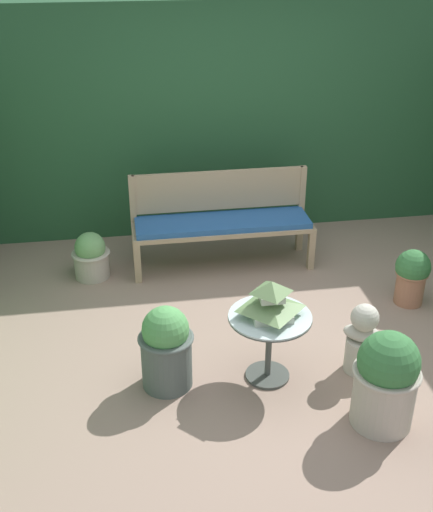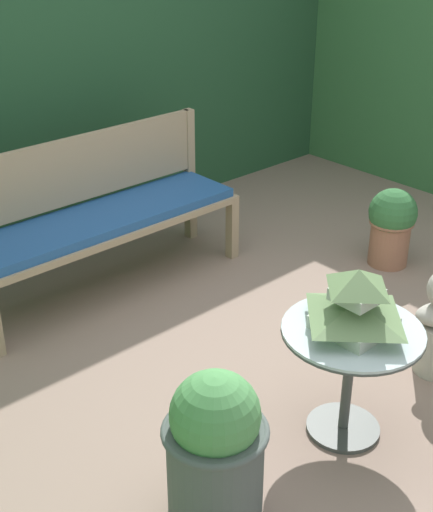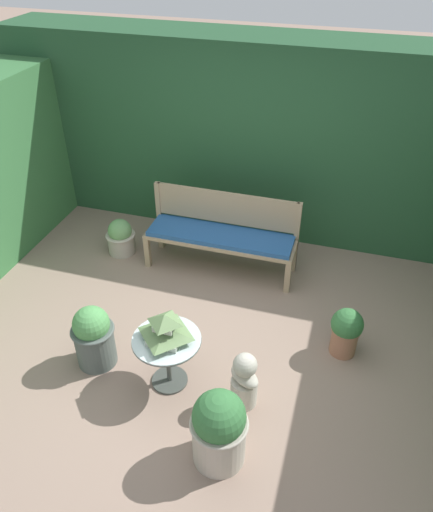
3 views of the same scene
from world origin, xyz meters
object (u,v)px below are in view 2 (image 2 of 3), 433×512
Objects in this scene: garden_bench at (104,224)px; potted_plant_patio_mid at (215,448)px; potted_plant_bench_right at (391,224)px; patio_table at (351,352)px; pagoda_birdhouse at (356,304)px.

potted_plant_patio_mid is (-0.68, -1.70, -0.09)m from garden_bench.
garden_bench is 1.75m from potted_plant_bench_right.
potted_plant_patio_mid is at bearing -111.78° from garden_bench.
garden_bench is at bearing 68.22° from potted_plant_patio_mid.
potted_plant_bench_right is at bearing 29.35° from patio_table.
garden_bench is 2.88× the size of patio_table.
garden_bench is 1.75m from pagoda_birdhouse.
potted_plant_bench_right is 0.79× the size of potted_plant_patio_mid.
pagoda_birdhouse is (0.04, -1.73, 0.23)m from garden_bench.
potted_plant_patio_mid is at bearing 177.61° from pagoda_birdhouse.
pagoda_birdhouse is 0.58× the size of potted_plant_patio_mid.
garden_bench is at bearing 147.92° from potted_plant_bench_right.
patio_table is (0.04, -1.73, 0.00)m from garden_bench.
patio_table is 1.18× the size of potted_plant_bench_right.
potted_plant_patio_mid is at bearing 177.61° from patio_table.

